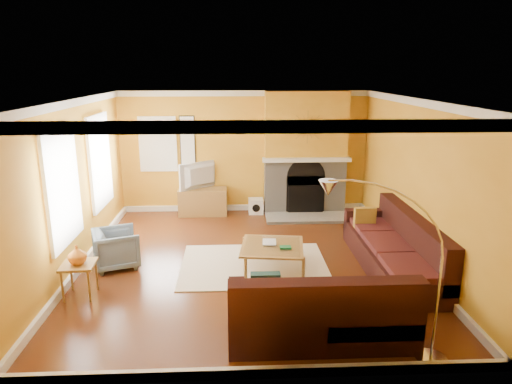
{
  "coord_description": "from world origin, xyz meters",
  "views": [
    {
      "loc": [
        -0.21,
        -7.1,
        3.14
      ],
      "look_at": [
        0.15,
        0.4,
        1.12
      ],
      "focal_mm": 32.0,
      "sensor_mm": 36.0,
      "label": 1
    }
  ],
  "objects_px": {
    "sectional_sofa": "(332,256)",
    "side_table": "(80,280)",
    "arc_lamp": "(387,277)",
    "media_console": "(203,202)",
    "coffee_table": "(272,256)",
    "armchair": "(116,248)"
  },
  "relations": [
    {
      "from": "coffee_table",
      "to": "armchair",
      "type": "distance_m",
      "value": 2.55
    },
    {
      "from": "sectional_sofa",
      "to": "arc_lamp",
      "type": "height_order",
      "value": "arc_lamp"
    },
    {
      "from": "sectional_sofa",
      "to": "side_table",
      "type": "distance_m",
      "value": 3.67
    },
    {
      "from": "coffee_table",
      "to": "armchair",
      "type": "relative_size",
      "value": 1.42
    },
    {
      "from": "sectional_sofa",
      "to": "media_console",
      "type": "height_order",
      "value": "sectional_sofa"
    },
    {
      "from": "sectional_sofa",
      "to": "media_console",
      "type": "bearing_deg",
      "value": 121.42
    },
    {
      "from": "sectional_sofa",
      "to": "arc_lamp",
      "type": "bearing_deg",
      "value": -85.7
    },
    {
      "from": "sectional_sofa",
      "to": "side_table",
      "type": "bearing_deg",
      "value": -176.32
    },
    {
      "from": "armchair",
      "to": "side_table",
      "type": "relative_size",
      "value": 1.39
    },
    {
      "from": "coffee_table",
      "to": "side_table",
      "type": "bearing_deg",
      "value": -163.35
    },
    {
      "from": "media_console",
      "to": "armchair",
      "type": "xyz_separation_m",
      "value": [
        -1.23,
        -2.75,
        0.02
      ]
    },
    {
      "from": "media_console",
      "to": "arc_lamp",
      "type": "relative_size",
      "value": 0.51
    },
    {
      "from": "coffee_table",
      "to": "side_table",
      "type": "height_order",
      "value": "side_table"
    },
    {
      "from": "armchair",
      "to": "arc_lamp",
      "type": "bearing_deg",
      "value": -148.39
    },
    {
      "from": "sectional_sofa",
      "to": "coffee_table",
      "type": "distance_m",
      "value": 1.07
    },
    {
      "from": "sectional_sofa",
      "to": "arc_lamp",
      "type": "distance_m",
      "value": 2.06
    },
    {
      "from": "coffee_table",
      "to": "arc_lamp",
      "type": "xyz_separation_m",
      "value": [
        0.99,
        -2.57,
        0.85
      ]
    },
    {
      "from": "coffee_table",
      "to": "side_table",
      "type": "distance_m",
      "value": 2.93
    },
    {
      "from": "side_table",
      "to": "coffee_table",
      "type": "bearing_deg",
      "value": 16.65
    },
    {
      "from": "sectional_sofa",
      "to": "armchair",
      "type": "relative_size",
      "value": 5.36
    },
    {
      "from": "media_console",
      "to": "side_table",
      "type": "bearing_deg",
      "value": -111.73
    },
    {
      "from": "sectional_sofa",
      "to": "coffee_table",
      "type": "xyz_separation_m",
      "value": [
        -0.84,
        0.61,
        -0.25
      ]
    }
  ]
}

